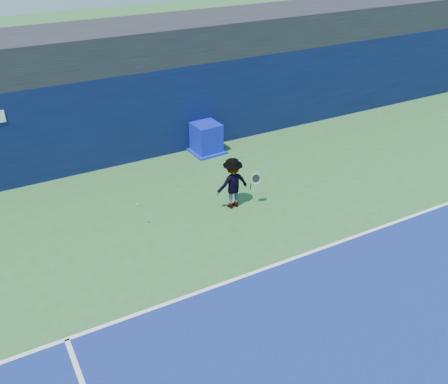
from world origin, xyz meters
The scene contains 7 objects.
ground centered at (0.00, 0.00, 0.00)m, with size 80.00×80.00×0.00m, color #30682E.
baseline centered at (0.00, 3.00, 0.01)m, with size 24.00×0.10×0.01m, color white.
stadium_band centered at (0.00, 11.50, 3.60)m, with size 36.00×3.00×1.20m, color black.
back_wall_assembly centered at (0.00, 10.50, 1.50)m, with size 36.00×1.03×3.00m.
equipment_cart centered at (1.46, 9.56, 0.48)m, with size 1.17×1.17×1.06m.
tennis_player centered at (0.45, 5.89, 0.76)m, with size 1.22×0.67×1.52m.
tennis_ball centered at (-2.32, 6.09, 0.77)m, with size 0.06×0.06×0.06m.
Camera 1 is at (-5.66, -4.84, 7.55)m, focal length 40.00 mm.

